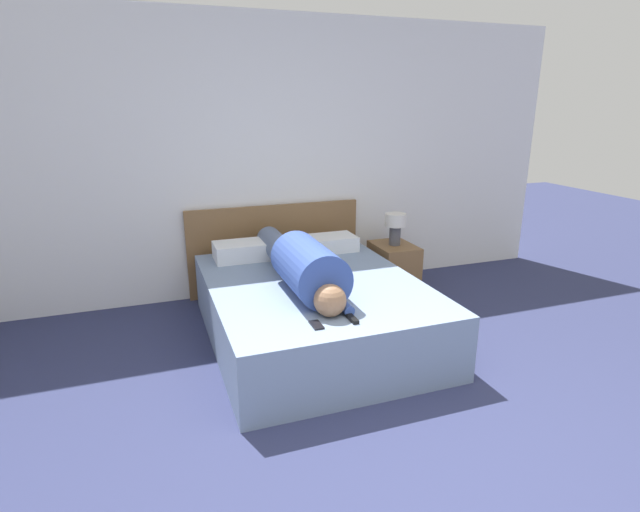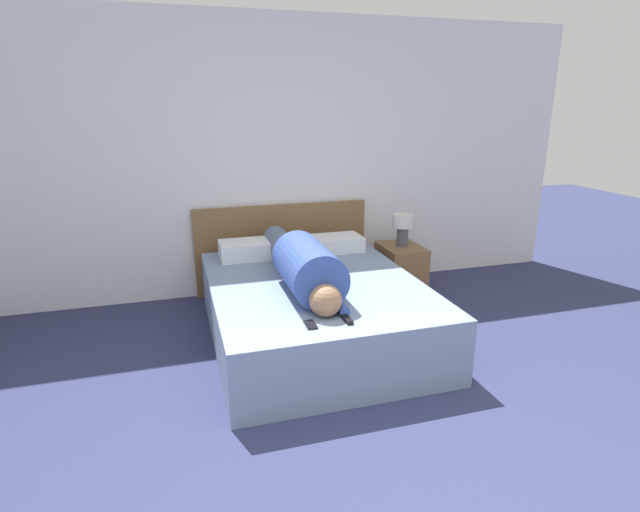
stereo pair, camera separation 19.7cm
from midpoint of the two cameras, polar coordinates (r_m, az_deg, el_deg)
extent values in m
cube|color=white|center=(4.85, -7.92, 10.83)|extent=(6.31, 0.06, 2.60)
cube|color=#7589A8|center=(3.99, -2.17, -6.18)|extent=(1.59, 2.03, 0.49)
cube|color=brown|center=(4.97, -6.26, 0.87)|extent=(1.71, 0.04, 0.87)
cube|color=brown|center=(5.01, 7.27, -1.38)|extent=(0.37, 0.49, 0.48)
cylinder|color=#4C4C51|center=(4.91, 7.42, 2.34)|extent=(0.11, 0.11, 0.19)
cylinder|color=silver|center=(4.87, 7.49, 4.12)|extent=(0.21, 0.21, 0.12)
sphere|color=#936B4C|center=(3.24, -0.59, -5.11)|extent=(0.22, 0.22, 0.22)
cylinder|color=#334C99|center=(3.58, -2.81, -1.43)|extent=(0.39, 0.71, 0.39)
cylinder|color=slate|center=(4.33, -5.84, 0.65)|extent=(0.23, 0.85, 0.23)
cylinder|color=#334C99|center=(3.35, 1.02, -5.71)|extent=(0.07, 0.22, 0.07)
cube|color=white|center=(4.50, -9.30, 0.66)|extent=(0.62, 0.32, 0.15)
cube|color=white|center=(4.67, -0.72, 1.41)|extent=(0.59, 0.32, 0.14)
cube|color=black|center=(3.22, 1.90, -7.14)|extent=(0.04, 0.15, 0.02)
cube|color=black|center=(3.14, -2.23, -7.89)|extent=(0.06, 0.13, 0.01)
camera|label=1|loc=(0.10, -91.53, -0.47)|focal=28.00mm
camera|label=2|loc=(0.10, 88.47, 0.47)|focal=28.00mm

